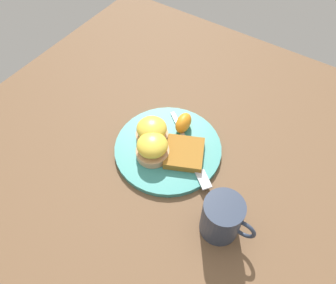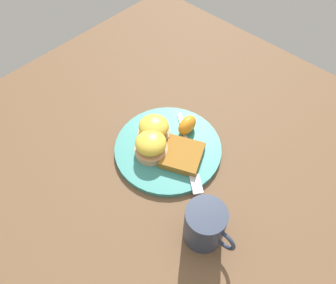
{
  "view_description": "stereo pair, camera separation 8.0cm",
  "coord_description": "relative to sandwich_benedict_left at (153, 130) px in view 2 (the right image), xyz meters",
  "views": [
    {
      "loc": [
        0.26,
        -0.4,
        0.68
      ],
      "look_at": [
        0.0,
        0.0,
        0.03
      ],
      "focal_mm": 35.0,
      "sensor_mm": 36.0,
      "label": 1
    },
    {
      "loc": [
        0.33,
        -0.35,
        0.68
      ],
      "look_at": [
        0.0,
        0.0,
        0.03
      ],
      "focal_mm": 35.0,
      "sensor_mm": 36.0,
      "label": 2
    }
  ],
  "objects": [
    {
      "name": "hashbrown_patty",
      "position": [
        0.1,
        0.01,
        -0.02
      ],
      "size": [
        0.12,
        0.12,
        0.02
      ],
      "primitive_type": "cube",
      "rotation": [
        0.0,
        0.0,
        0.43
      ],
      "color": "#9D6623",
      "rests_on": "plate"
    },
    {
      "name": "ground_plane",
      "position": [
        0.05,
        0.0,
        -0.04
      ],
      "size": [
        1.1,
        1.1,
        0.0
      ],
      "primitive_type": "plane",
      "color": "brown"
    },
    {
      "name": "sandwich_benedict_left",
      "position": [
        0.0,
        0.0,
        0.0
      ],
      "size": [
        0.08,
        0.08,
        0.06
      ],
      "color": "tan",
      "rests_on": "plate"
    },
    {
      "name": "sandwich_benedict_right",
      "position": [
        0.03,
        -0.04,
        0.0
      ],
      "size": [
        0.08,
        0.08,
        0.06
      ],
      "color": "tan",
      "rests_on": "plate"
    },
    {
      "name": "cup",
      "position": [
        0.25,
        -0.11,
        0.01
      ],
      "size": [
        0.12,
        0.08,
        0.1
      ],
      "color": "#2D384C",
      "rests_on": "ground_plane"
    },
    {
      "name": "orange_wedge",
      "position": [
        0.05,
        0.08,
        -0.01
      ],
      "size": [
        0.04,
        0.06,
        0.04
      ],
      "primitive_type": "ellipsoid",
      "rotation": [
        0.0,
        0.0,
        4.84
      ],
      "color": "orange",
      "rests_on": "plate"
    },
    {
      "name": "fork",
      "position": [
        0.11,
        0.02,
        -0.03
      ],
      "size": [
        0.2,
        0.16,
        0.0
      ],
      "color": "silver",
      "rests_on": "plate"
    },
    {
      "name": "plate",
      "position": [
        0.05,
        0.0,
        -0.04
      ],
      "size": [
        0.27,
        0.27,
        0.01
      ],
      "primitive_type": "cylinder",
      "color": "teal",
      "rests_on": "ground_plane"
    }
  ]
}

